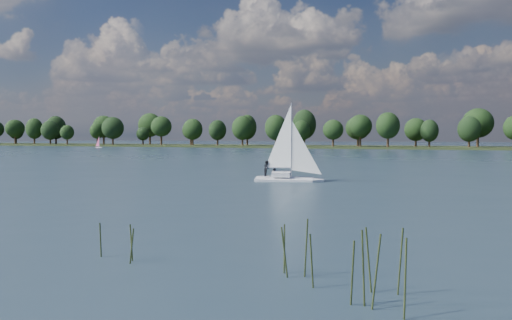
# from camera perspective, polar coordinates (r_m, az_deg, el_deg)

# --- Properties ---
(ground) EXTENTS (700.00, 700.00, 0.00)m
(ground) POSITION_cam_1_polar(r_m,az_deg,el_deg) (129.25, 12.48, 0.08)
(ground) COLOR #233342
(ground) RESTS_ON ground
(far_shore) EXTENTS (660.00, 40.00, 1.50)m
(far_shore) POSITION_cam_1_polar(r_m,az_deg,el_deg) (240.24, 17.23, 1.11)
(far_shore) COLOR black
(far_shore) RESTS_ON ground
(sailboat) EXTENTS (7.42, 3.52, 9.42)m
(sailboat) POSITION_cam_1_polar(r_m,az_deg,el_deg) (65.24, 2.91, 0.15)
(sailboat) COLOR silver
(sailboat) RESTS_ON ground
(dinghy_pink) EXTENTS (3.32, 1.57, 5.14)m
(dinghy_pink) POSITION_cam_1_polar(r_m,az_deg,el_deg) (253.71, -15.41, 1.48)
(dinghy_pink) COLOR white
(dinghy_pink) RESTS_ON ground
(pontoon) EXTENTS (4.13, 2.27, 0.50)m
(pontoon) POSITION_cam_1_polar(r_m,az_deg,el_deg) (288.27, -17.03, 1.33)
(pontoon) COLOR #585A5D
(pontoon) RESTS_ON ground
(treeline) EXTENTS (562.45, 74.16, 17.95)m
(treeline) POSITION_cam_1_polar(r_m,az_deg,el_deg) (236.32, 17.46, 3.07)
(treeline) COLOR black
(treeline) RESTS_ON ground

